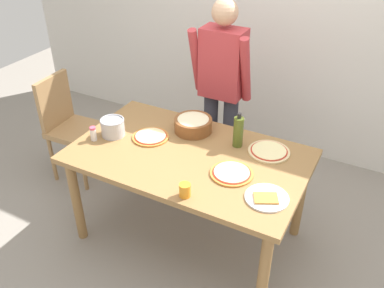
# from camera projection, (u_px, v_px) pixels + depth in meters

# --- Properties ---
(ground) EXTENTS (8.00, 8.00, 0.00)m
(ground) POSITION_uv_depth(u_px,v_px,m) (189.00, 234.00, 3.23)
(ground) COLOR gray
(wall_back) EXTENTS (5.60, 0.10, 2.60)m
(wall_back) POSITION_uv_depth(u_px,v_px,m) (272.00, 16.00, 3.72)
(wall_back) COLOR silver
(wall_back) RESTS_ON ground
(dining_table) EXTENTS (1.60, 0.96, 0.76)m
(dining_table) POSITION_uv_depth(u_px,v_px,m) (189.00, 164.00, 2.87)
(dining_table) COLOR olive
(dining_table) RESTS_ON ground
(person_cook) EXTENTS (0.49, 0.25, 1.62)m
(person_cook) POSITION_uv_depth(u_px,v_px,m) (222.00, 85.00, 3.33)
(person_cook) COLOR #2D2D38
(person_cook) RESTS_ON ground
(chair_wooden_left) EXTENTS (0.42, 0.42, 0.95)m
(chair_wooden_left) POSITION_uv_depth(u_px,v_px,m) (68.00, 122.00, 3.62)
(chair_wooden_left) COLOR #A37A4C
(chair_wooden_left) RESTS_ON ground
(pizza_raw_on_board) EXTENTS (0.29, 0.29, 0.02)m
(pizza_raw_on_board) POSITION_uv_depth(u_px,v_px,m) (269.00, 151.00, 2.83)
(pizza_raw_on_board) COLOR beige
(pizza_raw_on_board) RESTS_ON dining_table
(pizza_cooked_on_tray) EXTENTS (0.28, 0.28, 0.02)m
(pizza_cooked_on_tray) POSITION_uv_depth(u_px,v_px,m) (232.00, 173.00, 2.62)
(pizza_cooked_on_tray) COLOR #C67A33
(pizza_cooked_on_tray) RESTS_ON dining_table
(pizza_second_cooked) EXTENTS (0.27, 0.27, 0.02)m
(pizza_second_cooked) POSITION_uv_depth(u_px,v_px,m) (151.00, 137.00, 2.99)
(pizza_second_cooked) COLOR #C67A33
(pizza_second_cooked) RESTS_ON dining_table
(plate_with_slice) EXTENTS (0.26, 0.26, 0.02)m
(plate_with_slice) POSITION_uv_depth(u_px,v_px,m) (267.00, 198.00, 2.42)
(plate_with_slice) COLOR white
(plate_with_slice) RESTS_ON dining_table
(popcorn_bowl) EXTENTS (0.28, 0.28, 0.11)m
(popcorn_bowl) POSITION_uv_depth(u_px,v_px,m) (193.00, 123.00, 3.04)
(popcorn_bowl) COLOR brown
(popcorn_bowl) RESTS_ON dining_table
(olive_oil_bottle) EXTENTS (0.07, 0.07, 0.26)m
(olive_oil_bottle) POSITION_uv_depth(u_px,v_px,m) (238.00, 132.00, 2.85)
(olive_oil_bottle) COLOR #47561E
(olive_oil_bottle) RESTS_ON dining_table
(steel_pot) EXTENTS (0.17, 0.17, 0.13)m
(steel_pot) POSITION_uv_depth(u_px,v_px,m) (113.00, 127.00, 2.99)
(steel_pot) COLOR #B7B7BC
(steel_pot) RESTS_ON dining_table
(cup_orange) EXTENTS (0.07, 0.07, 0.08)m
(cup_orange) POSITION_uv_depth(u_px,v_px,m) (185.00, 190.00, 2.43)
(cup_orange) COLOR orange
(cup_orange) RESTS_ON dining_table
(salt_shaker) EXTENTS (0.04, 0.04, 0.11)m
(salt_shaker) POSITION_uv_depth(u_px,v_px,m) (93.00, 134.00, 2.94)
(salt_shaker) COLOR white
(salt_shaker) RESTS_ON dining_table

